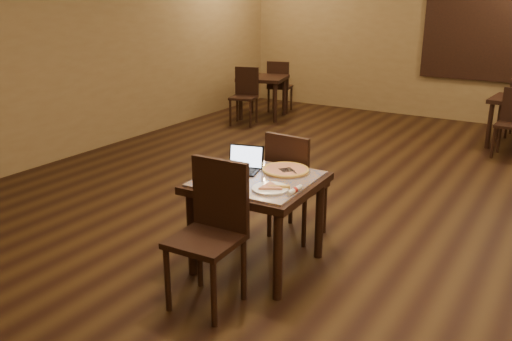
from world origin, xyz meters
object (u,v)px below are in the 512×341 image
Objects in this scene: chair_main_near at (212,225)px; chair_main_far at (293,180)px; other_table_b at (263,84)px; tiled_table at (258,190)px; laptop at (243,164)px; other_table_b_chair_near at (245,92)px; pizza_pan at (286,172)px; other_table_b_chair_far at (279,84)px.

chair_main_far is (-0.00, 1.22, -0.03)m from chair_main_near.
chair_main_near is 6.07m from other_table_b.
laptop reaches higher than tiled_table.
tiled_table is 0.96× the size of chair_main_far.
tiled_table is 0.91× the size of chair_main_near.
chair_main_far is at bearing -66.31° from other_table_b_chair_near.
chair_main_far is 0.61m from laptop.
chair_main_far is 4.58m from other_table_b_chair_near.
other_table_b_chair_far is at bearing 119.70° from pizza_pan.
chair_main_near is 6.55m from other_table_b_chair_far.
other_table_b_chair_far is (0.02, 0.55, -0.07)m from other_table_b.
other_table_b_chair_near is at bearing -47.97° from chair_main_far.
chair_main_near reaches higher than tiled_table.
tiled_table is at bearing 87.66° from chair_main_near.
chair_main_near is (-0.00, -0.61, -0.07)m from tiled_table.
pizza_pan is at bearing 105.41° from other_table_b_chair_far.
other_table_b_chair_far reaches higher than tiled_table.
pizza_pan is (0.32, 0.14, -0.05)m from laptop.
other_table_b_chair_near and other_table_b_chair_far have the same top height.
other_table_b_chair_far is (-2.78, 4.71, -0.03)m from chair_main_far.
chair_main_near is 1.10× the size of other_table_b.
chair_main_near is 1.05× the size of chair_main_far.
other_table_b is (-2.60, 4.68, -0.21)m from laptop.
pizza_pan is 0.42× the size of other_table_b_chair_near.
other_table_b_chair_far is at bearing 101.14° from laptop.
pizza_pan is at bearing -71.49° from other_table_b.
laptop is (-0.20, 0.10, 0.16)m from tiled_table.
pizza_pan reaches higher than other_table_b.
other_table_b_chair_near is 1.11m from other_table_b_chair_far.
chair_main_far is 2.97× the size of laptop.
tiled_table is at bearing -116.57° from pizza_pan.
pizza_pan is at bearing 79.70° from chair_main_near.
other_table_b is at bearing 103.96° from laptop.
other_table_b_chair_far reaches higher than pizza_pan.
tiled_table is 6.01m from other_table_b_chair_far.
pizza_pan is at bearing -67.82° from other_table_b_chair_near.
chair_main_far reaches higher than other_table_b.
tiled_table is 1.01× the size of other_table_b_chair_near.
other_table_b is at bearing 73.58° from other_table_b_chair_near.
laptop reaches higher than other_table_b_chair_near.
other_table_b_chair_near is at bearing 126.48° from pizza_pan.
pizza_pan is at bearing 9.03° from laptop.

